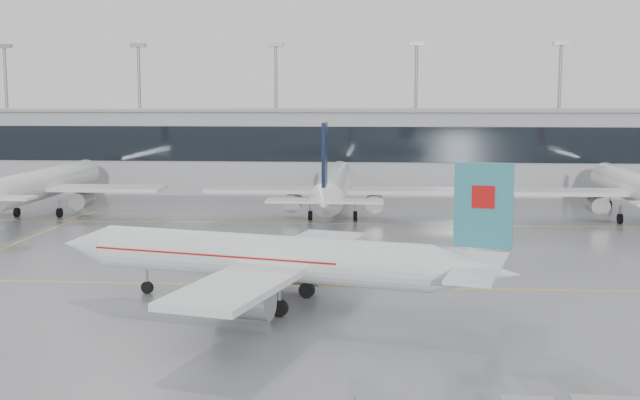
{
  "coord_description": "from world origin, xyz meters",
  "views": [
    {
      "loc": [
        5.09,
        -58.82,
        14.14
      ],
      "look_at": [
        0.0,
        12.0,
        5.0
      ],
      "focal_mm": 45.0,
      "sensor_mm": 36.0,
      "label": 1
    }
  ],
  "objects": [
    {
      "name": "ground",
      "position": [
        0.0,
        0.0,
        0.0
      ],
      "size": [
        320.0,
        320.0,
        0.0
      ],
      "primitive_type": "plane",
      "color": "slate",
      "rests_on": "ground"
    },
    {
      "name": "taxi_line_main",
      "position": [
        0.0,
        0.0,
        0.01
      ],
      "size": [
        120.0,
        0.25,
        0.01
      ],
      "primitive_type": "cube",
      "color": "gold",
      "rests_on": "ground"
    },
    {
      "name": "taxi_line_north",
      "position": [
        0.0,
        30.0,
        0.01
      ],
      "size": [
        120.0,
        0.25,
        0.01
      ],
      "primitive_type": "cube",
      "color": "gold",
      "rests_on": "ground"
    },
    {
      "name": "taxi_line_cross",
      "position": [
        -30.0,
        15.0,
        0.01
      ],
      "size": [
        0.25,
        60.0,
        0.01
      ],
      "primitive_type": "cube",
      "color": "gold",
      "rests_on": "ground"
    },
    {
      "name": "terminal",
      "position": [
        0.0,
        62.0,
        6.0
      ],
      "size": [
        180.0,
        15.0,
        12.0
      ],
      "primitive_type": "cube",
      "color": "#9C9DA0",
      "rests_on": "ground"
    },
    {
      "name": "terminal_glass",
      "position": [
        0.0,
        54.45,
        7.5
      ],
      "size": [
        180.0,
        0.2,
        5.0
      ],
      "primitive_type": "cube",
      "color": "black",
      "rests_on": "ground"
    },
    {
      "name": "terminal_roof",
      "position": [
        0.0,
        62.0,
        12.2
      ],
      "size": [
        182.0,
        16.0,
        0.4
      ],
      "primitive_type": "cube",
      "color": "gray",
      "rests_on": "ground"
    },
    {
      "name": "light_masts",
      "position": [
        0.0,
        68.0,
        13.34
      ],
      "size": [
        156.4,
        1.0,
        22.6
      ],
      "color": "gray",
      "rests_on": "ground"
    },
    {
      "name": "air_canada_jet",
      "position": [
        -1.63,
        -5.77,
        3.17
      ],
      "size": [
        32.99,
        26.11,
        10.15
      ],
      "rotation": [
        0.0,
        0.0,
        2.88
      ],
      "color": "silver",
      "rests_on": "ground"
    },
    {
      "name": "parked_jet_b",
      "position": [
        -35.0,
        33.69,
        3.71
      ],
      "size": [
        29.64,
        36.96,
        11.72
      ],
      "rotation": [
        0.0,
        0.0,
        1.57
      ],
      "color": "silver",
      "rests_on": "ground"
    },
    {
      "name": "parked_jet_c",
      "position": [
        -0.0,
        33.69,
        3.71
      ],
      "size": [
        29.64,
        36.96,
        11.72
      ],
      "rotation": [
        0.0,
        0.0,
        1.57
      ],
      "color": "silver",
      "rests_on": "ground"
    }
  ]
}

